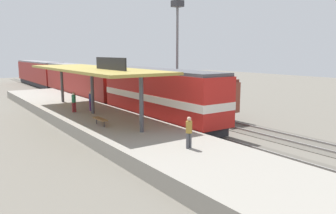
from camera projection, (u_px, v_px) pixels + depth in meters
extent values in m
plane|color=#666056|center=(159.00, 115.00, 31.63)|extent=(120.00, 120.00, 0.00)
cube|color=#565249|center=(141.00, 118.00, 30.49)|extent=(3.20, 110.00, 0.04)
cube|color=gray|center=(134.00, 118.00, 30.07)|extent=(0.10, 110.00, 0.16)
cube|color=gray|center=(147.00, 116.00, 30.89)|extent=(0.10, 110.00, 0.16)
cube|color=#565249|center=(180.00, 112.00, 33.10)|extent=(3.20, 110.00, 0.04)
cube|color=gray|center=(175.00, 113.00, 32.68)|extent=(0.10, 110.00, 0.16)
cube|color=gray|center=(186.00, 111.00, 33.50)|extent=(0.10, 110.00, 0.16)
cube|color=gray|center=(93.00, 119.00, 27.81)|extent=(6.00, 44.00, 0.90)
cylinder|color=#47474C|center=(141.00, 104.00, 20.99)|extent=(0.28, 0.28, 3.60)
cylinder|color=#47474C|center=(92.00, 92.00, 27.44)|extent=(0.28, 0.28, 3.60)
cylinder|color=#47474C|center=(62.00, 85.00, 33.90)|extent=(0.28, 0.28, 3.60)
cube|color=#A38E3D|center=(92.00, 69.00, 27.13)|extent=(5.20, 18.00, 0.20)
cube|color=black|center=(110.00, 64.00, 24.14)|extent=(0.12, 4.80, 0.90)
cylinder|color=#333338|center=(104.00, 124.00, 22.61)|extent=(0.07, 0.07, 0.42)
cylinder|color=#333338|center=(97.00, 121.00, 23.66)|extent=(0.07, 0.07, 0.42)
cube|color=brown|center=(100.00, 119.00, 23.10)|extent=(0.44, 1.70, 0.08)
cube|color=#28282D|center=(160.00, 118.00, 27.86)|extent=(2.60, 13.60, 0.70)
cube|color=red|center=(159.00, 93.00, 27.52)|extent=(2.90, 14.40, 3.50)
cube|color=#4C4C51|center=(159.00, 71.00, 27.21)|extent=(2.78, 14.11, 0.24)
cube|color=silver|center=(159.00, 96.00, 27.56)|extent=(2.93, 14.43, 0.56)
cube|color=#28282D|center=(82.00, 95.00, 42.39)|extent=(2.60, 19.20, 0.70)
cube|color=maroon|center=(81.00, 80.00, 42.06)|extent=(2.90, 20.00, 3.30)
cube|color=slate|center=(81.00, 66.00, 41.77)|extent=(2.78, 19.60, 0.24)
cube|color=#28282D|center=(40.00, 83.00, 59.18)|extent=(2.60, 19.20, 0.70)
cube|color=maroon|center=(39.00, 72.00, 58.85)|extent=(2.90, 20.00, 3.30)
cube|color=slate|center=(38.00, 62.00, 58.56)|extent=(2.78, 19.60, 0.24)
cube|color=#28282D|center=(184.00, 108.00, 32.53)|extent=(2.50, 11.20, 0.70)
cube|color=brown|center=(184.00, 92.00, 32.26)|extent=(2.80, 12.00, 2.60)
cube|color=maroon|center=(184.00, 77.00, 32.03)|extent=(2.69, 11.76, 0.24)
cylinder|color=slate|center=(177.00, 56.00, 37.94)|extent=(0.28, 0.28, 11.00)
cube|color=#333338|center=(177.00, 4.00, 36.98)|extent=(1.10, 1.10, 0.70)
cylinder|color=#4C4C51|center=(188.00, 141.00, 17.56)|extent=(0.16, 0.16, 0.84)
cylinder|color=#4C4C51|center=(190.00, 140.00, 17.66)|extent=(0.16, 0.16, 0.84)
cylinder|color=olive|center=(189.00, 127.00, 17.49)|extent=(0.34, 0.34, 0.64)
sphere|color=tan|center=(189.00, 119.00, 17.42)|extent=(0.23, 0.23, 0.23)
cylinder|color=#663375|center=(90.00, 106.00, 28.92)|extent=(0.16, 0.16, 0.84)
cylinder|color=#663375|center=(92.00, 106.00, 29.02)|extent=(0.16, 0.16, 0.84)
cylinder|color=navy|center=(91.00, 98.00, 28.85)|extent=(0.34, 0.34, 0.64)
sphere|color=tan|center=(91.00, 93.00, 28.78)|extent=(0.23, 0.23, 0.23)
cylinder|color=maroon|center=(73.00, 107.00, 28.22)|extent=(0.16, 0.16, 0.84)
cylinder|color=maroon|center=(75.00, 107.00, 28.32)|extent=(0.16, 0.16, 0.84)
cylinder|color=#23603D|center=(74.00, 99.00, 28.15)|extent=(0.34, 0.34, 0.64)
sphere|color=tan|center=(73.00, 94.00, 28.08)|extent=(0.23, 0.23, 0.23)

